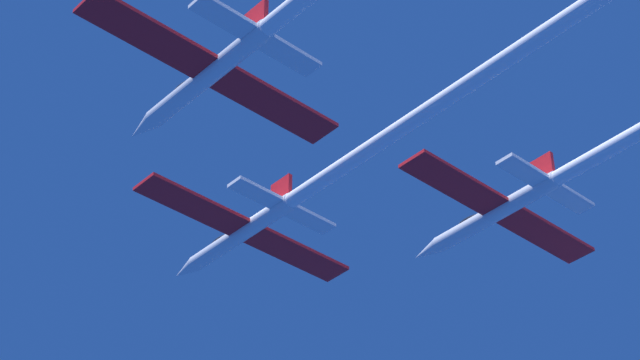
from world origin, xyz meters
The scene contains 1 object.
jet_lead centered at (0.32, -13.97, 0.60)m, with size 17.75×53.16×2.94m.
Camera 1 is at (-43.54, -56.85, -47.38)m, focal length 68.29 mm.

